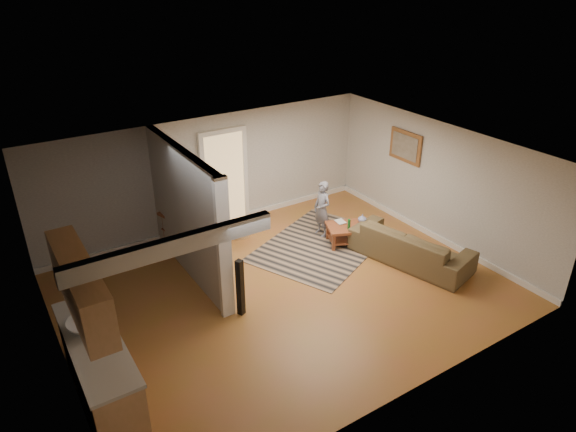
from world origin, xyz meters
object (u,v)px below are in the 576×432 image
(tv_console, at_px, (186,221))
(speaker_left, at_px, (240,288))
(sofa, at_px, (409,261))
(child, at_px, (321,235))
(toddler, at_px, (213,232))
(coffee_table, at_px, (354,229))
(speaker_right, at_px, (215,222))
(toy_basket, at_px, (239,228))

(tv_console, bearing_deg, speaker_left, -108.25)
(sofa, height_order, speaker_left, speaker_left)
(child, xyz_separation_m, toddler, (-1.94, 1.37, 0.00))
(coffee_table, bearing_deg, child, 118.39)
(speaker_left, xyz_separation_m, child, (2.77, 1.53, -0.52))
(child, bearing_deg, speaker_left, -63.55)
(tv_console, relative_size, speaker_right, 1.16)
(child, bearing_deg, sofa, 22.00)
(sofa, distance_m, speaker_right, 3.97)
(coffee_table, distance_m, tv_console, 3.43)
(speaker_left, relative_size, toy_basket, 2.24)
(tv_console, relative_size, child, 1.07)
(speaker_left, bearing_deg, sofa, -27.44)
(coffee_table, bearing_deg, speaker_left, -164.21)
(speaker_left, bearing_deg, coffee_table, -7.04)
(speaker_left, height_order, toddler, speaker_left)
(toy_basket, xyz_separation_m, child, (1.51, -0.94, -0.17))
(coffee_table, bearing_deg, tv_console, 153.63)
(coffee_table, distance_m, child, 0.81)
(tv_console, xyz_separation_m, child, (2.70, -0.87, -0.71))
(coffee_table, height_order, toddler, coffee_table)
(speaker_left, relative_size, speaker_right, 0.91)
(coffee_table, height_order, child, coffee_table)
(sofa, xyz_separation_m, speaker_left, (-3.60, 0.29, 0.52))
(tv_console, bearing_deg, sofa, -53.94)
(speaker_right, bearing_deg, coffee_table, -27.37)
(child, bearing_deg, coffee_table, 25.89)
(tv_console, height_order, toy_basket, tv_console)
(sofa, distance_m, child, 2.00)
(sofa, xyz_separation_m, speaker_right, (-2.97, 2.57, 0.57))
(coffee_table, bearing_deg, sofa, -67.77)
(sofa, bearing_deg, speaker_left, 70.29)
(tv_console, relative_size, toy_basket, 2.83)
(toddler, bearing_deg, sofa, 163.14)
(toddler, bearing_deg, speaker_left, 106.21)
(coffee_table, xyz_separation_m, toy_basket, (-1.87, 1.59, -0.16))
(toddler, bearing_deg, child, 176.98)
(coffee_table, xyz_separation_m, toddler, (-2.29, 2.02, -0.33))
(coffee_table, xyz_separation_m, speaker_left, (-3.12, -0.88, 0.19))
(speaker_right, bearing_deg, toddler, 73.89)
(child, relative_size, toddler, 1.19)
(sofa, height_order, tv_console, tv_console)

